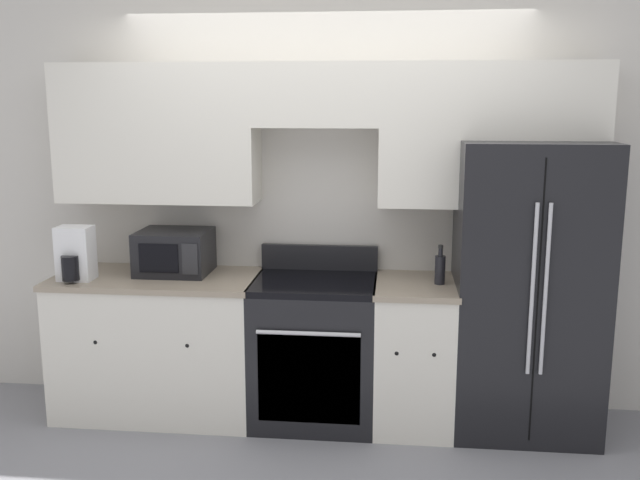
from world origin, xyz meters
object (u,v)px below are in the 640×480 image
microwave (175,252)px  bottle (440,269)px  oven_range (315,349)px  refrigerator (525,287)px

microwave → bottle: size_ratio=1.87×
microwave → bottle: microwave is taller
oven_range → bottle: bottle is taller
refrigerator → bottle: bearing=-172.0°
refrigerator → microwave: bearing=179.3°
microwave → refrigerator: bearing=-0.7°
oven_range → refrigerator: 1.33m
oven_range → refrigerator: size_ratio=0.61×
bottle → refrigerator: bearing=8.0°
refrigerator → microwave: refrigerator is taller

